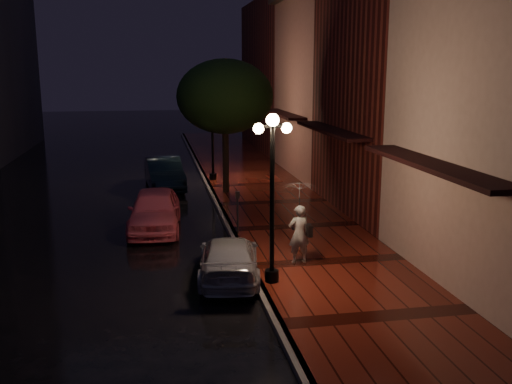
{
  "coord_description": "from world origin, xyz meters",
  "views": [
    {
      "loc": [
        -2.55,
        -18.58,
        5.52
      ],
      "look_at": [
        0.87,
        0.1,
        1.4
      ],
      "focal_mm": 40.0,
      "sensor_mm": 36.0,
      "label": 1
    }
  ],
  "objects_px": {
    "streetlamp_far": "(212,130)",
    "parking_meter": "(238,208)",
    "streetlamp_near": "(272,188)",
    "woman_with_umbrella": "(299,210)",
    "pink_car": "(155,210)",
    "silver_car": "(229,258)",
    "street_tree": "(225,99)",
    "navy_car": "(164,173)"
  },
  "relations": [
    {
      "from": "street_tree",
      "to": "parking_meter",
      "type": "distance_m",
      "value": 7.23
    },
    {
      "from": "navy_car",
      "to": "woman_with_umbrella",
      "type": "distance_m",
      "value": 12.2
    },
    {
      "from": "pink_car",
      "to": "parking_meter",
      "type": "xyz_separation_m",
      "value": [
        2.7,
        -1.36,
        0.28
      ]
    },
    {
      "from": "parking_meter",
      "to": "navy_car",
      "type": "bearing_deg",
      "value": 102.01
    },
    {
      "from": "streetlamp_far",
      "to": "pink_car",
      "type": "bearing_deg",
      "value": -109.71
    },
    {
      "from": "street_tree",
      "to": "navy_car",
      "type": "distance_m",
      "value": 4.83
    },
    {
      "from": "street_tree",
      "to": "parking_meter",
      "type": "relative_size",
      "value": 4.08
    },
    {
      "from": "streetlamp_far",
      "to": "parking_meter",
      "type": "xyz_separation_m",
      "value": [
        -0.2,
        -9.46,
        -1.59
      ]
    },
    {
      "from": "streetlamp_far",
      "to": "parking_meter",
      "type": "height_order",
      "value": "streetlamp_far"
    },
    {
      "from": "streetlamp_near",
      "to": "parking_meter",
      "type": "bearing_deg",
      "value": 92.52
    },
    {
      "from": "streetlamp_near",
      "to": "woman_with_umbrella",
      "type": "relative_size",
      "value": 1.84
    },
    {
      "from": "streetlamp_far",
      "to": "silver_car",
      "type": "relative_size",
      "value": 1.11
    },
    {
      "from": "woman_with_umbrella",
      "to": "pink_car",
      "type": "bearing_deg",
      "value": -55.09
    },
    {
      "from": "streetlamp_far",
      "to": "parking_meter",
      "type": "bearing_deg",
      "value": -91.21
    },
    {
      "from": "silver_car",
      "to": "woman_with_umbrella",
      "type": "bearing_deg",
      "value": -159.27
    },
    {
      "from": "street_tree",
      "to": "silver_car",
      "type": "bearing_deg",
      "value": -97.03
    },
    {
      "from": "parking_meter",
      "to": "streetlamp_far",
      "type": "bearing_deg",
      "value": 86.11
    },
    {
      "from": "navy_car",
      "to": "parking_meter",
      "type": "xyz_separation_m",
      "value": [
        2.21,
        -8.41,
        0.28
      ]
    },
    {
      "from": "pink_car",
      "to": "navy_car",
      "type": "xyz_separation_m",
      "value": [
        0.5,
        7.06,
        0.0
      ]
    },
    {
      "from": "navy_car",
      "to": "woman_with_umbrella",
      "type": "xyz_separation_m",
      "value": [
        3.46,
        -11.66,
        0.96
      ]
    },
    {
      "from": "streetlamp_near",
      "to": "navy_car",
      "type": "height_order",
      "value": "streetlamp_near"
    },
    {
      "from": "streetlamp_near",
      "to": "parking_meter",
      "type": "distance_m",
      "value": 4.82
    },
    {
      "from": "silver_car",
      "to": "streetlamp_near",
      "type": "bearing_deg",
      "value": 148.23
    },
    {
      "from": "navy_car",
      "to": "woman_with_umbrella",
      "type": "height_order",
      "value": "woman_with_umbrella"
    },
    {
      "from": "silver_car",
      "to": "woman_with_umbrella",
      "type": "distance_m",
      "value": 2.39
    },
    {
      "from": "streetlamp_near",
      "to": "parking_meter",
      "type": "xyz_separation_m",
      "value": [
        -0.2,
        4.54,
        -1.59
      ]
    },
    {
      "from": "pink_car",
      "to": "parking_meter",
      "type": "distance_m",
      "value": 3.04
    },
    {
      "from": "streetlamp_far",
      "to": "pink_car",
      "type": "relative_size",
      "value": 1.01
    },
    {
      "from": "streetlamp_near",
      "to": "woman_with_umbrella",
      "type": "height_order",
      "value": "streetlamp_near"
    },
    {
      "from": "streetlamp_far",
      "to": "woman_with_umbrella",
      "type": "distance_m",
      "value": 12.78
    },
    {
      "from": "pink_car",
      "to": "street_tree",
      "type": "bearing_deg",
      "value": 62.08
    },
    {
      "from": "street_tree",
      "to": "streetlamp_near",
      "type": "bearing_deg",
      "value": -91.35
    },
    {
      "from": "streetlamp_near",
      "to": "silver_car",
      "type": "xyz_separation_m",
      "value": [
        -0.99,
        0.82,
        -2.04
      ]
    },
    {
      "from": "street_tree",
      "to": "navy_car",
      "type": "height_order",
      "value": "street_tree"
    },
    {
      "from": "street_tree",
      "to": "woman_with_umbrella",
      "type": "bearing_deg",
      "value": -85.32
    },
    {
      "from": "silver_car",
      "to": "street_tree",
      "type": "bearing_deg",
      "value": -89.21
    },
    {
      "from": "silver_car",
      "to": "parking_meter",
      "type": "xyz_separation_m",
      "value": [
        0.79,
        3.72,
        0.45
      ]
    },
    {
      "from": "navy_car",
      "to": "parking_meter",
      "type": "relative_size",
      "value": 3.12
    },
    {
      "from": "pink_car",
      "to": "silver_car",
      "type": "distance_m",
      "value": 5.43
    },
    {
      "from": "silver_car",
      "to": "woman_with_umbrella",
      "type": "height_order",
      "value": "woman_with_umbrella"
    },
    {
      "from": "streetlamp_far",
      "to": "woman_with_umbrella",
      "type": "relative_size",
      "value": 1.84
    },
    {
      "from": "navy_car",
      "to": "woman_with_umbrella",
      "type": "relative_size",
      "value": 1.9
    }
  ]
}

